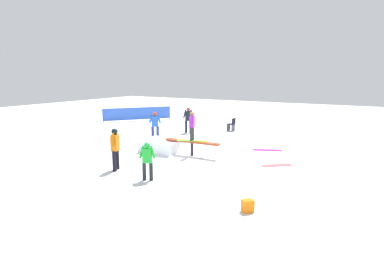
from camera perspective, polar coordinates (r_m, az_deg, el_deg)
ground_plane at (r=13.89m, az=0.00°, el=-5.29°), size 60.00×60.00×0.00m
rail_feature at (r=13.75m, az=0.00°, el=-2.87°), size 2.73×0.38×0.70m
snow_kicker_ramp at (r=14.65m, az=-5.76°, el=-3.37°), size 1.85×1.56×0.58m
main_rider_on_rail at (r=13.60m, az=0.00°, el=0.26°), size 1.42×0.67×1.35m
bystander_black at (r=19.23m, az=-0.70°, el=1.79°), size 0.66×0.36×1.64m
bystander_green at (r=10.62m, az=-8.50°, el=-5.91°), size 0.58×0.32×1.37m
bystander_blue at (r=17.40m, az=-7.06°, el=0.76°), size 0.62×0.48×1.60m
bystander_orange at (r=11.97m, az=-14.42°, el=-3.50°), size 0.36×0.68×1.66m
loose_snowboard_magenta at (r=15.32m, az=14.12°, el=-4.10°), size 1.41×0.80×0.02m
loose_snowboard_coral at (r=12.88m, az=15.82°, el=-6.85°), size 1.13×1.03×0.02m
folding_chair at (r=20.08m, az=7.55°, el=0.58°), size 0.50×0.50×0.88m
backpack_on_snow at (r=8.51m, az=10.56°, el=-14.37°), size 0.36×0.37×0.34m
safety_fence at (r=24.82m, az=-10.35°, el=2.72°), size 3.52×4.28×1.10m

